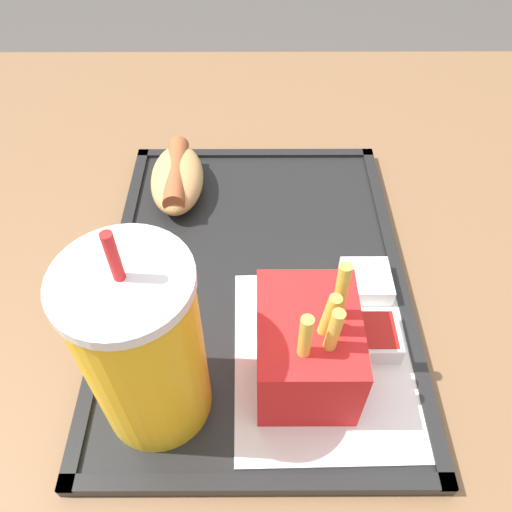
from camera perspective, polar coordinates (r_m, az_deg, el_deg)
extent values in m
cube|color=brown|center=(0.81, -1.47, -21.75)|extent=(1.00, 1.16, 0.75)
cube|color=black|center=(0.48, 0.00, -2.72)|extent=(0.39, 0.28, 0.01)
cube|color=black|center=(0.50, 15.83, -2.07)|extent=(0.39, 0.01, 0.00)
cube|color=black|center=(0.50, -15.85, -2.16)|extent=(0.39, 0.01, 0.00)
cube|color=black|center=(0.39, 0.11, -24.47)|extent=(0.01, 0.28, 0.00)
cube|color=black|center=(0.62, -0.06, 11.66)|extent=(0.01, 0.28, 0.00)
cube|color=white|center=(0.43, 7.91, -11.44)|extent=(0.18, 0.16, 0.00)
cylinder|color=gold|center=(0.36, -12.60, -10.75)|extent=(0.08, 0.08, 0.15)
cylinder|color=silver|center=(0.29, -15.14, -2.85)|extent=(0.09, 0.09, 0.01)
cylinder|color=red|center=(0.28, -16.02, -0.08)|extent=(0.01, 0.01, 0.03)
ellipsoid|color=tan|center=(0.56, -8.98, 8.73)|extent=(0.11, 0.06, 0.04)
cylinder|color=#9E512D|center=(0.55, -9.08, 9.39)|extent=(0.10, 0.03, 0.02)
cube|color=red|center=(0.39, 5.76, -10.41)|extent=(0.10, 0.08, 0.08)
cylinder|color=gold|center=(0.36, 8.26, -10.50)|extent=(0.01, 0.01, 0.09)
cylinder|color=gold|center=(0.36, 7.74, -8.39)|extent=(0.01, 0.02, 0.07)
cylinder|color=gold|center=(0.35, 5.41, -11.12)|extent=(0.01, 0.01, 0.08)
cylinder|color=gold|center=(0.37, 8.06, -9.15)|extent=(0.01, 0.01, 0.06)
cylinder|color=gold|center=(0.36, 9.39, -5.79)|extent=(0.01, 0.01, 0.09)
cube|color=silver|center=(0.48, 12.42, -2.89)|extent=(0.04, 0.04, 0.02)
cube|color=white|center=(0.47, 12.61, -2.16)|extent=(0.04, 0.04, 0.00)
cube|color=silver|center=(0.44, 13.09, -8.93)|extent=(0.04, 0.04, 0.02)
cube|color=#B21914|center=(0.43, 13.31, -8.25)|extent=(0.04, 0.04, 0.00)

